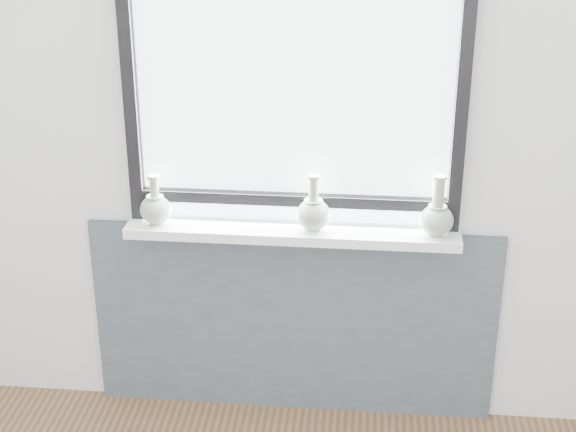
# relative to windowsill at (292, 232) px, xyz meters

# --- Properties ---
(back_wall) EXTENTS (3.60, 0.02, 2.60)m
(back_wall) POSITION_rel_windowsill_xyz_m (0.00, 0.10, 0.42)
(back_wall) COLOR silver
(back_wall) RESTS_ON ground
(apron_panel) EXTENTS (1.70, 0.03, 0.86)m
(apron_panel) POSITION_rel_windowsill_xyz_m (0.00, 0.07, -0.45)
(apron_panel) COLOR #44525C
(apron_panel) RESTS_ON ground
(windowsill) EXTENTS (1.32, 0.18, 0.04)m
(windowsill) POSITION_rel_windowsill_xyz_m (0.00, 0.00, 0.00)
(windowsill) COLOR white
(windowsill) RESTS_ON apron_panel
(window) EXTENTS (1.30, 0.06, 1.05)m
(window) POSITION_rel_windowsill_xyz_m (0.00, 0.06, 0.56)
(window) COLOR black
(window) RESTS_ON windowsill
(vase_a) EXTENTS (0.12, 0.12, 0.20)m
(vase_a) POSITION_rel_windowsill_xyz_m (-0.54, -0.01, 0.09)
(vase_a) COLOR #92A485
(vase_a) RESTS_ON windowsill
(vase_b) EXTENTS (0.13, 0.13, 0.23)m
(vase_b) POSITION_rel_windowsill_xyz_m (0.08, -0.01, 0.09)
(vase_b) COLOR #92A485
(vase_b) RESTS_ON windowsill
(vase_c) EXTENTS (0.13, 0.13, 0.25)m
(vase_c) POSITION_rel_windowsill_xyz_m (0.56, -0.01, 0.10)
(vase_c) COLOR #92A485
(vase_c) RESTS_ON windowsill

